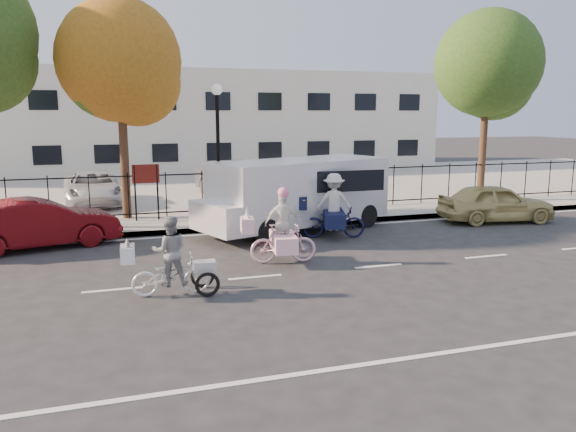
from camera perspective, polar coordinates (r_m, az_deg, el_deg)
name	(u,v)px	position (r m, az deg, el deg)	size (l,w,h in m)	color
ground	(255,277)	(12.43, -3.35, -6.24)	(120.00, 120.00, 0.00)	#333334
road_markings	(255,277)	(12.42, -3.35, -6.22)	(60.00, 9.52, 0.01)	silver
curb	(214,229)	(17.20, -7.51, -1.35)	(60.00, 0.10, 0.15)	#A8A399
sidewalk	(208,223)	(18.22, -8.09, -0.70)	(60.00, 2.20, 0.15)	#A8A399
parking_lot	(177,188)	(26.93, -11.26, 2.80)	(60.00, 15.60, 0.15)	#A8A399
iron_fence	(202,193)	(19.15, -8.70, 2.33)	(58.00, 0.06, 1.50)	black
building	(156,122)	(36.66, -13.22, 9.29)	(34.00, 10.00, 6.00)	silver
lamppost	(218,127)	(18.66, -7.16, 8.98)	(0.36, 0.36, 4.33)	black
street_sign	(146,181)	(18.50, -14.23, 3.46)	(0.85, 0.06, 1.80)	black
zebra_trike	(171,265)	(11.33, -11.82, -4.87)	(1.86, 0.72, 1.59)	white
unicorn_bike	(282,235)	(13.41, -0.61, -1.97)	(1.86, 1.31, 1.84)	#F1B7C5
bull_bike	(333,212)	(16.18, 4.56, 0.38)	(2.08, 1.46, 1.87)	black
white_van	(297,192)	(17.08, 0.92, 2.48)	(6.61, 3.89, 2.17)	white
red_sedan	(40,224)	(16.30, -23.93, -0.71)	(1.41, 4.04, 1.33)	#52090D
gold_sedan	(496,203)	(19.74, 20.35, 1.26)	(1.50, 3.73, 1.27)	tan
lot_car_b	(93,188)	(22.49, -19.17, 2.71)	(2.04, 4.43, 1.23)	silver
lot_car_c	(233,179)	(23.23, -5.66, 3.75)	(1.54, 4.41, 1.45)	#54565C
lot_car_d	(267,184)	(22.12, -2.15, 3.32)	(1.59, 3.95, 1.34)	#AAACB2
tree_mid	(124,67)	(19.12, -16.31, 14.35)	(3.90, 3.90, 7.15)	#442D1D
tree_east	(490,69)	(23.68, 19.82, 13.88)	(4.07, 4.07, 7.47)	#442D1D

